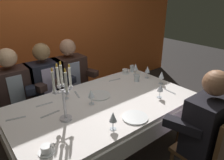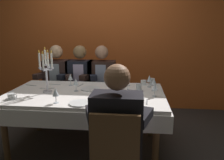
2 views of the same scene
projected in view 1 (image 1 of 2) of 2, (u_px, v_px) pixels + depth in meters
ground_plane at (105, 156)px, 2.46m from camera, size 12.00×12.00×0.00m
back_wall at (38, 24)px, 3.11m from camera, size 6.00×0.12×2.70m
dining_table at (104, 111)px, 2.21m from camera, size 1.94×1.14×0.74m
candelabra at (63, 94)px, 1.76m from camera, size 0.19×0.19×0.55m
dinner_plate_0 at (99, 95)px, 2.28m from camera, size 0.25×0.25×0.01m
dinner_plate_1 at (135, 117)px, 1.88m from camera, size 0.24×0.24×0.01m
wine_glass_0 at (147, 70)px, 2.71m from camera, size 0.07×0.07×0.16m
wine_glass_1 at (160, 88)px, 2.20m from camera, size 0.07×0.07×0.16m
wine_glass_2 at (113, 117)px, 1.69m from camera, size 0.07×0.07×0.16m
wine_glass_3 at (65, 89)px, 2.18m from camera, size 0.07×0.07×0.16m
wine_glass_4 at (162, 75)px, 2.53m from camera, size 0.07×0.07×0.16m
wine_glass_5 at (136, 67)px, 2.81m from camera, size 0.07×0.07×0.16m
wine_glass_6 at (91, 94)px, 2.07m from camera, size 0.07×0.07×0.16m
water_tumbler_0 at (137, 78)px, 2.64m from camera, size 0.07×0.07×0.09m
water_tumbler_1 at (132, 69)px, 2.95m from camera, size 0.06×0.06×0.09m
coffee_cup_0 at (46, 149)px, 1.47m from camera, size 0.13×0.12×0.06m
coffee_cup_1 at (125, 71)px, 2.90m from camera, size 0.13×0.12×0.06m
fork_0 at (44, 104)px, 2.10m from camera, size 0.17×0.03×0.01m
spoon_1 at (115, 80)px, 2.68m from camera, size 0.17×0.04×0.01m
fork_2 at (170, 91)px, 2.38m from camera, size 0.03×0.17×0.01m
knife_3 at (50, 114)px, 1.94m from camera, size 0.19×0.03×0.01m
fork_4 at (16, 118)px, 1.87m from camera, size 0.17×0.06×0.01m
fork_5 at (77, 94)px, 2.31m from camera, size 0.06×0.17×0.01m
seated_diner_0 at (14, 90)px, 2.42m from camera, size 0.63×0.48×1.24m
seated_diner_1 at (45, 82)px, 2.64m from camera, size 0.63×0.48×1.24m
seated_diner_2 at (70, 76)px, 2.84m from camera, size 0.63×0.48×1.24m
seated_diner_3 at (208, 125)px, 1.79m from camera, size 0.63×0.48×1.24m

